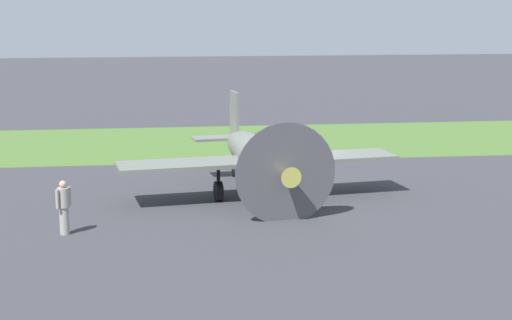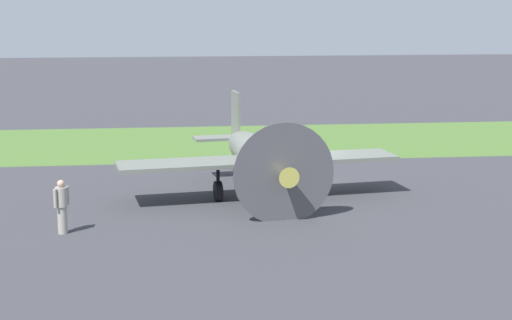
{
  "view_description": "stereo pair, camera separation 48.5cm",
  "coord_description": "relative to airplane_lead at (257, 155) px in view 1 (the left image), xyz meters",
  "views": [
    {
      "loc": [
        5.52,
        31.16,
        7.21
      ],
      "look_at": [
        1.54,
        1.04,
        1.36
      ],
      "focal_mm": 57.74,
      "sensor_mm": 36.0,
      "label": 1
    },
    {
      "loc": [
        5.04,
        31.22,
        7.21
      ],
      "look_at": [
        1.54,
        1.04,
        1.36
      ],
      "focal_mm": 57.74,
      "sensor_mm": 36.0,
      "label": 2
    }
  ],
  "objects": [
    {
      "name": "airplane_lead",
      "position": [
        0.0,
        0.0,
        0.0
      ],
      "size": [
        10.61,
        8.43,
        3.76
      ],
      "rotation": [
        0.0,
        0.0,
        0.14
      ],
      "color": "slate",
      "rests_on": "ground"
    },
    {
      "name": "ground_plane",
      "position": [
        -1.51,
        -1.2,
        -1.57
      ],
      "size": [
        160.0,
        160.0,
        0.0
      ],
      "primitive_type": "plane",
      "color": "#38383D"
    },
    {
      "name": "grass_verge",
      "position": [
        -1.51,
        -12.32,
        -1.57
      ],
      "size": [
        120.0,
        11.0,
        0.01
      ],
      "primitive_type": "cube",
      "color": "#476B2D",
      "rests_on": "ground"
    },
    {
      "name": "ground_crew_chief",
      "position": [
        6.71,
        4.35,
        -0.66
      ],
      "size": [
        0.44,
        0.51,
        1.73
      ],
      "rotation": [
        0.0,
        0.0,
        4.02
      ],
      "color": "#9E998E",
      "rests_on": "ground"
    }
  ]
}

